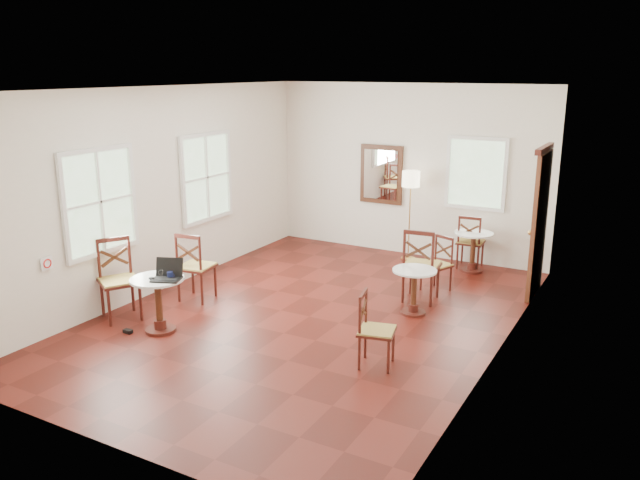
# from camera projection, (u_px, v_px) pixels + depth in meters

# --- Properties ---
(ground) EXTENTS (7.00, 7.00, 0.00)m
(ground) POSITION_uv_depth(u_px,v_px,m) (309.00, 316.00, 8.61)
(ground) COLOR #4F130D
(ground) RESTS_ON ground
(room_shell) EXTENTS (5.02, 7.02, 3.01)m
(room_shell) POSITION_uv_depth(u_px,v_px,m) (315.00, 175.00, 8.37)
(room_shell) COLOR white
(room_shell) RESTS_ON ground
(cafe_table_near) EXTENTS (0.67, 0.67, 0.71)m
(cafe_table_near) POSITION_uv_depth(u_px,v_px,m) (158.00, 299.00, 8.02)
(cafe_table_near) COLOR #471911
(cafe_table_near) RESTS_ON ground
(cafe_table_mid) EXTENTS (0.60, 0.60, 0.63)m
(cafe_table_mid) POSITION_uv_depth(u_px,v_px,m) (414.00, 286.00, 8.61)
(cafe_table_mid) COLOR #471911
(cafe_table_mid) RESTS_ON ground
(cafe_table_back) EXTENTS (0.62, 0.62, 0.66)m
(cafe_table_back) POSITION_uv_depth(u_px,v_px,m) (473.00, 247.00, 10.41)
(cafe_table_back) COLOR #471911
(cafe_table_back) RESTS_ON ground
(chair_near_a) EXTENTS (0.53, 0.53, 1.01)m
(chair_near_a) POSITION_uv_depth(u_px,v_px,m) (195.00, 266.00, 9.11)
(chair_near_a) COLOR #471911
(chair_near_a) RESTS_ON ground
(chair_near_b) EXTENTS (0.68, 0.68, 1.07)m
(chair_near_b) POSITION_uv_depth(u_px,v_px,m) (119.00, 280.00, 8.44)
(chair_near_b) COLOR #471911
(chair_near_b) RESTS_ON ground
(chair_mid_a) EXTENTS (0.54, 0.54, 1.08)m
(chair_mid_a) POSITION_uv_depth(u_px,v_px,m) (421.00, 265.00, 9.06)
(chair_mid_a) COLOR #471911
(chair_mid_a) RESTS_ON ground
(chair_mid_b) EXTENTS (0.48, 0.48, 0.86)m
(chair_mid_b) POSITION_uv_depth(u_px,v_px,m) (375.00, 330.00, 7.09)
(chair_mid_b) COLOR #471911
(chair_mid_b) RESTS_ON ground
(chair_back_a) EXTENTS (0.44, 0.44, 0.91)m
(chair_back_a) POSITION_uv_depth(u_px,v_px,m) (470.00, 242.00, 10.59)
(chair_back_a) COLOR #471911
(chair_back_a) RESTS_ON ground
(chair_back_b) EXTENTS (0.49, 0.49, 0.82)m
(chair_back_b) POSITION_uv_depth(u_px,v_px,m) (437.00, 264.00, 9.52)
(chair_back_b) COLOR #471911
(chair_back_b) RESTS_ON ground
(floor_lamp) EXTENTS (0.30, 0.30, 1.56)m
(floor_lamp) POSITION_uv_depth(u_px,v_px,m) (411.00, 185.00, 10.84)
(floor_lamp) COLOR #BF8C3F
(floor_lamp) RESTS_ON ground
(laptop) EXTENTS (0.43, 0.39, 0.25)m
(laptop) POSITION_uv_depth(u_px,v_px,m) (168.00, 274.00, 7.91)
(laptop) COLOR black
(laptop) RESTS_ON cafe_table_near
(mouse) EXTENTS (0.11, 0.08, 0.04)m
(mouse) POSITION_uv_depth(u_px,v_px,m) (152.00, 278.00, 7.88)
(mouse) COLOR black
(mouse) RESTS_ON cafe_table_near
(navy_mug) EXTENTS (0.11, 0.07, 0.09)m
(navy_mug) POSITION_uv_depth(u_px,v_px,m) (170.00, 275.00, 7.92)
(navy_mug) COLOR #111638
(navy_mug) RESTS_ON cafe_table_near
(water_glass) EXTENTS (0.07, 0.07, 0.11)m
(water_glass) POSITION_uv_depth(u_px,v_px,m) (161.00, 274.00, 7.91)
(water_glass) COLOR white
(water_glass) RESTS_ON cafe_table_near
(power_adapter) EXTENTS (0.11, 0.07, 0.05)m
(power_adapter) POSITION_uv_depth(u_px,v_px,m) (128.00, 331.00, 8.07)
(power_adapter) COLOR black
(power_adapter) RESTS_ON ground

